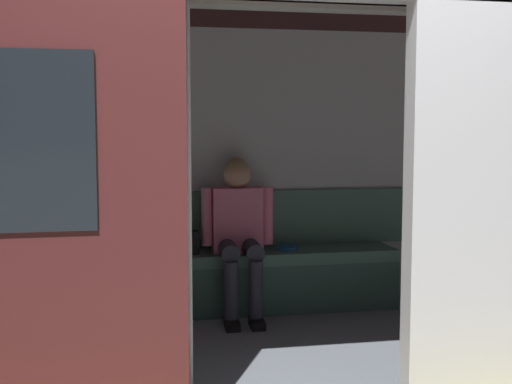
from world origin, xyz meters
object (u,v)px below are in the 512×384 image
Objects in this scene: bench_seat at (231,267)px; handbag at (181,243)px; grab_pole_door at (188,191)px; book at (288,247)px; person_seated at (238,225)px; train_car at (241,112)px.

handbag is at bearing -4.51° from bench_seat.
handbag is at bearing -93.24° from grab_pole_door.
handbag is 0.85m from book.
person_seated is (-0.05, 0.05, 0.33)m from bench_seat.
train_car is 29.09× the size of book.
grab_pole_door is at bearing 78.29° from book.
book is at bearing -120.57° from grab_pole_door.
book is (-0.46, -0.06, 0.13)m from bench_seat.
bench_seat is at bearing 25.65° from book.
train_car reaches higher than book.
train_car reaches higher than handbag.
grab_pole_door is at bearing 86.76° from handbag.
person_seated reaches higher than book.
grab_pole_door is (0.09, 1.55, 0.54)m from handbag.
book is (-0.54, -0.98, -1.04)m from train_car.
handbag is (0.43, -0.08, -0.13)m from person_seated.
person_seated is 0.55× the size of grab_pole_door.
book is 0.10× the size of grab_pole_door.
person_seated is 0.46m from handbag.
handbag is (0.30, -0.95, -0.97)m from train_car.
bench_seat is 11.96× the size of book.
person_seated reaches higher than handbag.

